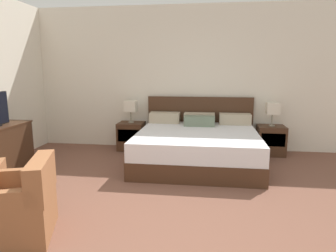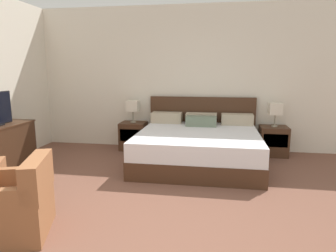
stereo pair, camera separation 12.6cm
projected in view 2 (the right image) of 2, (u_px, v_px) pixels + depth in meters
name	position (u px, v px, depth m)	size (l,w,h in m)	color
ground_plane	(147.00, 248.00, 2.69)	(10.79, 10.79, 0.00)	brown
wall_back	(188.00, 79.00, 5.95)	(7.25, 0.06, 2.82)	silver
bed	(198.00, 145.00, 5.11)	(2.07, 2.02, 1.06)	#422819
nightstand_left	(133.00, 136.00, 6.02)	(0.50, 0.44, 0.55)	#422819
nightstand_right	(273.00, 141.00, 5.59)	(0.50, 0.44, 0.55)	#422819
table_lamp_left	(133.00, 106.00, 5.91)	(0.23, 0.23, 0.44)	gray
table_lamp_right	(275.00, 109.00, 5.48)	(0.23, 0.23, 0.44)	gray
armchair_companion	(15.00, 207.00, 2.88)	(0.88, 0.87, 0.76)	#935B38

